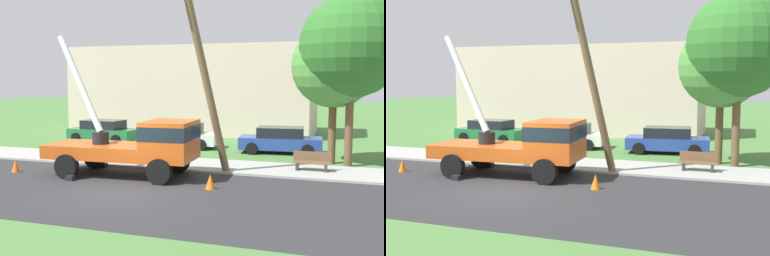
% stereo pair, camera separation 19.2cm
% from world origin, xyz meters
% --- Properties ---
extents(ground_plane, '(120.00, 120.00, 0.00)m').
position_xyz_m(ground_plane, '(0.00, 12.00, 0.00)').
color(ground_plane, '#477538').
extents(road_asphalt, '(80.00, 8.33, 0.01)m').
position_xyz_m(road_asphalt, '(0.00, 0.00, 0.00)').
color(road_asphalt, '#2B2B2D').
rests_on(road_asphalt, ground).
extents(sidewalk_strip, '(80.00, 3.15, 0.10)m').
position_xyz_m(sidewalk_strip, '(0.00, 5.74, 0.05)').
color(sidewalk_strip, '#9E9E99').
rests_on(sidewalk_strip, ground).
extents(utility_truck, '(6.90, 3.21, 5.98)m').
position_xyz_m(utility_truck, '(-0.46, 2.63, 1.41)').
color(utility_truck, '#C65119').
rests_on(utility_truck, ground).
extents(leaning_utility_pole, '(2.28, 2.33, 8.80)m').
position_xyz_m(leaning_utility_pole, '(1.90, 3.71, 4.52)').
color(leaning_utility_pole, brown).
rests_on(leaning_utility_pole, ground).
extents(traffic_cone_ahead, '(0.36, 0.36, 0.56)m').
position_xyz_m(traffic_cone_ahead, '(2.93, 1.42, 0.28)').
color(traffic_cone_ahead, orange).
rests_on(traffic_cone_ahead, ground).
extents(traffic_cone_behind, '(0.36, 0.36, 0.56)m').
position_xyz_m(traffic_cone_behind, '(-5.97, 1.69, 0.28)').
color(traffic_cone_behind, orange).
rests_on(traffic_cone_behind, ground).
extents(parked_sedan_green, '(4.48, 2.16, 1.42)m').
position_xyz_m(parked_sedan_green, '(-7.31, 11.55, 0.71)').
color(parked_sedan_green, '#1E6638').
rests_on(parked_sedan_green, ground).
extents(parked_sedan_white, '(4.55, 2.28, 1.42)m').
position_xyz_m(parked_sedan_white, '(-1.89, 11.03, 0.71)').
color(parked_sedan_white, silver).
rests_on(parked_sedan_white, ground).
extents(parked_sedan_blue, '(4.56, 2.30, 1.42)m').
position_xyz_m(parked_sedan_blue, '(3.99, 10.86, 0.71)').
color(parked_sedan_blue, '#263F99').
rests_on(parked_sedan_blue, ground).
extents(park_bench, '(1.60, 0.45, 0.90)m').
position_xyz_m(park_bench, '(6.14, 5.81, 0.46)').
color(park_bench, brown).
rests_on(park_bench, ground).
extents(roadside_tree_near, '(4.71, 4.71, 7.87)m').
position_xyz_m(roadside_tree_near, '(7.57, 7.85, 5.50)').
color(roadside_tree_near, brown).
rests_on(roadside_tree_near, ground).
extents(roadside_tree_far, '(3.97, 3.97, 6.63)m').
position_xyz_m(roadside_tree_far, '(6.81, 8.41, 4.63)').
color(roadside_tree_far, brown).
rests_on(roadside_tree_far, ground).
extents(lowrise_building_backdrop, '(18.00, 6.00, 6.40)m').
position_xyz_m(lowrise_building_backdrop, '(-4.02, 19.21, 3.20)').
color(lowrise_building_backdrop, beige).
rests_on(lowrise_building_backdrop, ground).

